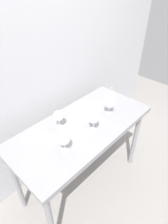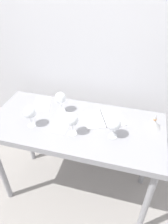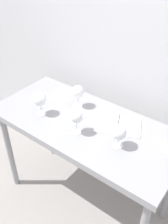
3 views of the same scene
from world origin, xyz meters
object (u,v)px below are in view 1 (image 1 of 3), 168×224
at_px(wine_glass_near_left, 64,140).
at_px(wine_glass_near_center, 94,119).
at_px(tasting_sheet_upper, 38,136).
at_px(decanter_funnel, 111,92).
at_px(open_notebook, 88,110).
at_px(wine_glass_far_left, 59,116).
at_px(tasting_sheet_lower, 75,131).
at_px(wine_glass_near_right, 110,104).

bearing_deg(wine_glass_near_left, wine_glass_near_center, -1.07).
bearing_deg(tasting_sheet_upper, wine_glass_near_left, -96.36).
height_order(tasting_sheet_upper, decanter_funnel, decanter_funnel).
relative_size(wine_glass_near_center, tasting_sheet_upper, 0.80).
height_order(wine_glass_near_left, open_notebook, wine_glass_near_left).
bearing_deg(wine_glass_far_left, wine_glass_near_center, -53.66).
distance_m(open_notebook, decanter_funnel, 0.40).
xyz_separation_m(open_notebook, tasting_sheet_lower, (-0.31, -0.13, -0.00)).
xyz_separation_m(wine_glass_near_left, decanter_funnel, (0.92, 0.23, -0.09)).
distance_m(wine_glass_far_left, decanter_funnel, 0.77).
relative_size(wine_glass_near_right, tasting_sheet_upper, 0.74).
bearing_deg(wine_glass_near_right, tasting_sheet_lower, 172.57).
xyz_separation_m(wine_glass_near_center, tasting_sheet_lower, (-0.13, 0.11, -0.13)).
distance_m(wine_glass_near_center, open_notebook, 0.33).
xyz_separation_m(wine_glass_far_left, tasting_sheet_upper, (-0.21, 0.05, -0.13)).
bearing_deg(open_notebook, wine_glass_far_left, 153.70).
distance_m(wine_glass_far_left, tasting_sheet_lower, 0.20).
bearing_deg(tasting_sheet_upper, open_notebook, -22.08).
bearing_deg(wine_glass_near_left, tasting_sheet_upper, 99.67).
bearing_deg(wine_glass_near_left, open_notebook, 23.80).
height_order(wine_glass_far_left, tasting_sheet_lower, wine_glass_far_left).
distance_m(wine_glass_near_left, tasting_sheet_upper, 0.32).
xyz_separation_m(wine_glass_near_right, wine_glass_near_center, (-0.29, -0.05, 0.02)).
bearing_deg(wine_glass_far_left, tasting_sheet_lower, -68.46).
bearing_deg(tasting_sheet_upper, wine_glass_near_center, -53.61).
bearing_deg(open_notebook, tasting_sheet_lower, 177.99).
bearing_deg(wine_glass_near_center, tasting_sheet_lower, 139.87).
bearing_deg(open_notebook, tasting_sheet_upper, 149.22).
height_order(wine_glass_far_left, tasting_sheet_upper, wine_glass_far_left).
relative_size(wine_glass_near_center, decanter_funnel, 1.47).
bearing_deg(open_notebook, wine_glass_near_center, -152.81).
distance_m(tasting_sheet_lower, decanter_funnel, 0.72).
height_order(wine_glass_near_center, open_notebook, wine_glass_near_center).
relative_size(tasting_sheet_lower, decanter_funnel, 2.09).
bearing_deg(wine_glass_near_center, decanter_funnel, 22.42).
height_order(wine_glass_near_left, tasting_sheet_upper, wine_glass_near_left).
bearing_deg(wine_glass_far_left, open_notebook, -1.57).
distance_m(wine_glass_near_center, decanter_funnel, 0.64).
height_order(tasting_sheet_lower, decanter_funnel, decanter_funnel).
height_order(wine_glass_near_left, wine_glass_near_center, wine_glass_near_center).
distance_m(wine_glass_near_right, tasting_sheet_lower, 0.44).
height_order(wine_glass_far_left, wine_glass_near_center, wine_glass_near_center).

